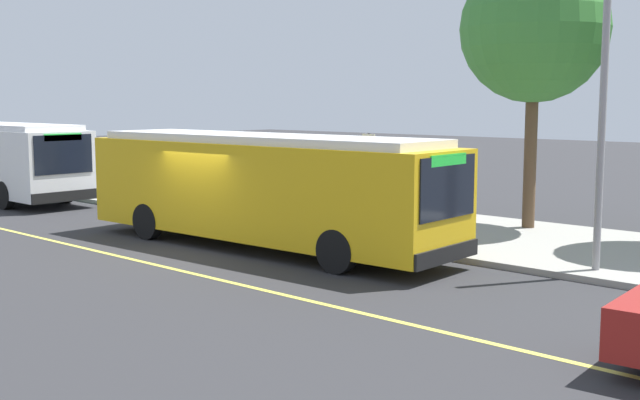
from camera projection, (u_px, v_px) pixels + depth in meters
ground_plane at (206, 248)px, 20.69m from camera, size 120.00×120.00×0.00m
sidewalk_curb at (354, 220)px, 25.06m from camera, size 44.00×6.40×0.15m
lane_stripe_center at (135, 260)px, 19.08m from camera, size 36.00×0.14×0.01m
transit_bus_main at (263, 186)px, 20.48m from camera, size 11.22×3.00×2.95m
bus_shelter at (352, 161)px, 24.87m from camera, size 2.90×1.60×2.48m
waiting_bench at (353, 202)px, 24.91m from camera, size 1.60×0.48×0.95m
route_sign_post at (368, 170)px, 21.39m from camera, size 0.44×0.08×2.80m
pedestrian_commuter at (318, 195)px, 22.74m from camera, size 0.24×0.40×1.69m
street_tree_upstreet at (534, 29)px, 22.36m from camera, size 4.20×4.20×7.79m
utility_pole at (602, 123)px, 16.90m from camera, size 0.16×0.16×6.40m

